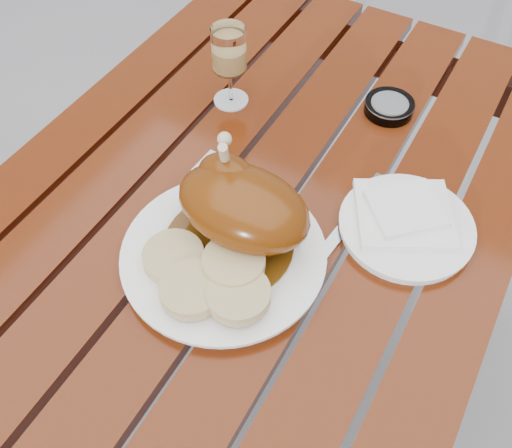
{
  "coord_description": "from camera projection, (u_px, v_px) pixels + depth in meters",
  "views": [
    {
      "loc": [
        0.3,
        -0.52,
        1.44
      ],
      "look_at": [
        0.05,
        -0.07,
        0.78
      ],
      "focal_mm": 40.0,
      "sensor_mm": 36.0,
      "label": 1
    }
  ],
  "objects": [
    {
      "name": "ground",
      "position": [
        255.0,
        380.0,
        1.5
      ],
      "size": [
        60.0,
        60.0,
        0.0
      ],
      "primitive_type": "plane",
      "color": "slate",
      "rests_on": "ground"
    },
    {
      "name": "table",
      "position": [
        254.0,
        310.0,
        1.21
      ],
      "size": [
        0.8,
        1.2,
        0.75
      ],
      "primitive_type": "cube",
      "color": "#63270B",
      "rests_on": "ground"
    },
    {
      "name": "dinner_plate",
      "position": [
        224.0,
        256.0,
        0.83
      ],
      "size": [
        0.31,
        0.31,
        0.02
      ],
      "primitive_type": "cylinder",
      "rotation": [
        0.0,
        0.0,
        -0.06
      ],
      "color": "white",
      "rests_on": "table"
    },
    {
      "name": "roast_duck",
      "position": [
        240.0,
        204.0,
        0.8
      ],
      "size": [
        0.2,
        0.19,
        0.14
      ],
      "color": "#4E2B08",
      "rests_on": "dinner_plate"
    },
    {
      "name": "bread_dumplings",
      "position": [
        209.0,
        275.0,
        0.78
      ],
      "size": [
        0.2,
        0.15,
        0.03
      ],
      "color": "tan",
      "rests_on": "dinner_plate"
    },
    {
      "name": "wine_glass",
      "position": [
        230.0,
        67.0,
        0.99
      ],
      "size": [
        0.07,
        0.07,
        0.15
      ],
      "primitive_type": "cylinder",
      "rotation": [
        0.0,
        0.0,
        0.13
      ],
      "color": "#EABB6A",
      "rests_on": "table"
    },
    {
      "name": "side_plate",
      "position": [
        406.0,
        227.0,
        0.86
      ],
      "size": [
        0.25,
        0.25,
        0.02
      ],
      "primitive_type": "cylinder",
      "rotation": [
        0.0,
        0.0,
        -0.25
      ],
      "color": "white",
      "rests_on": "table"
    },
    {
      "name": "napkin",
      "position": [
        404.0,
        214.0,
        0.86
      ],
      "size": [
        0.19,
        0.18,
        0.01
      ],
      "primitive_type": "cube",
      "rotation": [
        0.0,
        0.0,
        0.5
      ],
      "color": "white",
      "rests_on": "side_plate"
    },
    {
      "name": "ashtray",
      "position": [
        389.0,
        107.0,
        1.03
      ],
      "size": [
        0.1,
        0.1,
        0.02
      ],
      "primitive_type": "cylinder",
      "rotation": [
        0.0,
        0.0,
        -0.19
      ],
      "color": "#B2B7BC",
      "rests_on": "table"
    },
    {
      "name": "fork",
      "position": [
        177.0,
        201.0,
        0.9
      ],
      "size": [
        0.03,
        0.2,
        0.01
      ],
      "primitive_type": "cube",
      "rotation": [
        0.0,
        0.0,
        -0.05
      ],
      "color": "gray",
      "rests_on": "table"
    },
    {
      "name": "knife",
      "position": [
        344.0,
        228.0,
        0.87
      ],
      "size": [
        0.04,
        0.19,
        0.01
      ],
      "primitive_type": "cube",
      "rotation": [
        0.0,
        0.0,
        -0.1
      ],
      "color": "gray",
      "rests_on": "table"
    }
  ]
}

